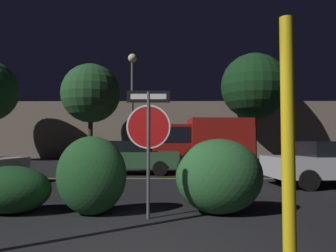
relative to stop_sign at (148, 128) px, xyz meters
name	(u,v)px	position (x,y,z in m)	size (l,w,h in m)	color
road_center_stripe	(155,178)	(-0.19, 6.31, -1.64)	(34.57, 0.12, 0.01)	gold
stop_sign	(148,128)	(0.00, 0.00, 0.00)	(0.81, 0.06, 2.33)	#4C4C51
yellow_pole_right	(288,144)	(1.66, -2.47, -0.27)	(0.14, 0.14, 2.75)	yellow
hedge_bush_1	(11,190)	(-2.68, 0.37, -1.18)	(1.55, 1.01, 0.92)	#19421E
hedge_bush_2	(92,175)	(-1.10, 0.27, -0.89)	(1.33, 0.94, 1.50)	#1E4C23
hedge_bush_3	(219,176)	(1.34, 0.36, -0.92)	(1.68, 1.16, 1.44)	#285B2D
passing_car_2	(129,157)	(-1.35, 8.00, -0.93)	(4.29, 2.12, 1.41)	#335B38
passing_car_3	(332,163)	(5.41, 4.25, -0.94)	(4.17, 2.20, 1.39)	silver
delivery_truck	(200,139)	(2.15, 13.13, -0.15)	(5.81, 2.81, 2.70)	maroon
street_lamp	(132,87)	(-1.81, 12.89, 2.88)	(0.52, 0.52, 6.49)	#4C4C51
tree_0	(254,86)	(6.72, 18.61, 3.88)	(4.96, 4.96, 8.02)	#422D1E
tree_1	(91,93)	(-5.18, 16.80, 3.09)	(4.13, 4.13, 6.81)	#422D1E
building_backdrop	(189,130)	(1.99, 21.99, 0.67)	(30.96, 3.08, 4.63)	#7A6B5B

